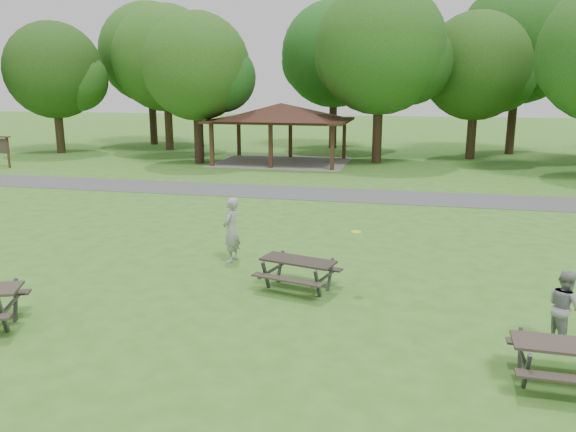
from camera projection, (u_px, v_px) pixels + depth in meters
The scene contains 16 objects.
ground at pixel (205, 310), 12.52m from camera, with size 160.00×160.00×0.00m, color #387220.
asphalt_path at pixel (315, 194), 25.80m from camera, with size 120.00×3.20×0.02m, color #48484A.
pavilion at pixel (281, 114), 35.46m from camera, with size 8.60×7.01×3.76m.
tree_row_b at pixel (56, 73), 39.96m from camera, with size 7.14×6.80×9.28m.
tree_row_c at pixel (167, 62), 41.57m from camera, with size 8.19×7.80×10.67m.
tree_row_d at pixel (198, 70), 34.50m from camera, with size 6.93×6.60×9.27m.
tree_row_e at pixel (382, 53), 34.26m from camera, with size 8.40×8.00×11.02m.
tree_row_f at pixel (478, 70), 36.50m from camera, with size 7.35×7.00×9.55m.
tree_deep_a at pixel (151, 56), 45.40m from camera, with size 8.40×8.00×11.38m.
tree_deep_b at pixel (335, 57), 42.69m from camera, with size 8.40×8.00×11.13m.
tree_deep_c at pixel (520, 47), 38.80m from camera, with size 8.82×8.40×11.90m.
picnic_table_middle at pixel (298, 267), 13.69m from camera, with size 2.11×1.85×0.78m.
picnic_table_far at pixel (569, 354), 9.26m from camera, with size 1.85×1.51×0.79m.
frisbee_in_flight at pixel (356, 232), 13.31m from camera, with size 0.31×0.31×0.02m.
frisbee_thrower at pixel (231, 230), 15.79m from camera, with size 0.68×0.44×1.85m, color #969699.
frisbee_catcher at pixel (564, 307), 10.78m from camera, with size 0.72×0.56×1.48m, color gray.
Camera 1 is at (4.42, -11.00, 4.93)m, focal length 35.00 mm.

